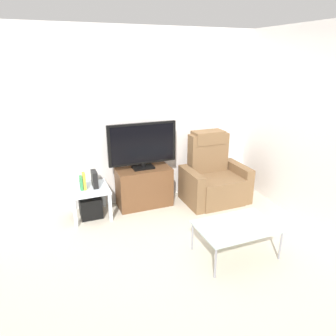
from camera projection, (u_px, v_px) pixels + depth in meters
name	position (u px, v px, depth m)	size (l,w,h in m)	color
ground_plane	(171.00, 231.00, 4.11)	(6.40, 6.40, 0.00)	beige
wall_back	(143.00, 119.00, 4.65)	(6.40, 0.06, 2.60)	silver
wall_side	(295.00, 124.00, 4.32)	(0.06, 4.48, 2.60)	silver
tv_stand	(144.00, 187.00, 4.72)	(0.82, 0.41, 0.60)	brown
television	(143.00, 145.00, 4.51)	(1.03, 0.20, 0.69)	black
recliner_armchair	(213.00, 177.00, 4.91)	(0.98, 0.78, 1.08)	brown
side_table	(89.00, 192.00, 4.36)	(0.54, 0.54, 0.44)	silver
subwoofer_box	(91.00, 206.00, 4.44)	(0.30, 0.30, 0.30)	black
book_leftmost	(81.00, 183.00, 4.25)	(0.04, 0.10, 0.19)	#388C4C
book_middle	(84.00, 181.00, 4.26)	(0.04, 0.11, 0.24)	gold
game_console	(95.00, 179.00, 4.34)	(0.07, 0.20, 0.24)	black
coffee_table	(237.00, 227.00, 3.50)	(0.90, 0.60, 0.38)	#B2C6C1
cell_phone	(234.00, 224.00, 3.51)	(0.07, 0.15, 0.01)	#B7B7BC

